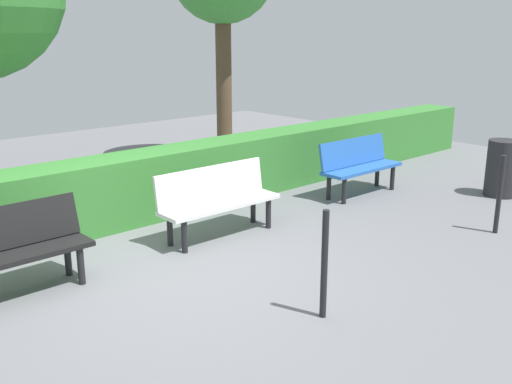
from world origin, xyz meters
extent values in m
plane|color=slate|center=(0.00, 0.00, 0.00)|extent=(18.24, 18.24, 0.00)
cube|color=blue|center=(-3.94, -0.52, 0.41)|extent=(1.50, 0.45, 0.05)
cube|color=blue|center=(-3.94, -0.71, 0.65)|extent=(1.49, 0.15, 0.42)
cylinder|color=black|center=(-4.53, -0.36, 0.20)|extent=(0.07, 0.07, 0.39)
cylinder|color=black|center=(-4.54, -0.66, 0.20)|extent=(0.07, 0.07, 0.39)
cylinder|color=black|center=(-3.34, -0.38, 0.20)|extent=(0.07, 0.07, 0.39)
cylinder|color=black|center=(-3.35, -0.68, 0.20)|extent=(0.07, 0.07, 0.39)
cube|color=white|center=(-1.12, -0.51, 0.41)|extent=(1.61, 0.45, 0.05)
cube|color=white|center=(-1.13, -0.70, 0.65)|extent=(1.61, 0.13, 0.42)
cylinder|color=black|center=(-1.77, -0.35, 0.20)|extent=(0.07, 0.07, 0.39)
cylinder|color=black|center=(-1.78, -0.65, 0.20)|extent=(0.07, 0.07, 0.39)
cylinder|color=black|center=(-0.47, -0.37, 0.20)|extent=(0.07, 0.07, 0.39)
cylinder|color=black|center=(-0.47, -0.67, 0.20)|extent=(0.07, 0.07, 0.39)
cube|color=black|center=(1.47, -0.52, 0.41)|extent=(1.64, 0.42, 0.05)
cylinder|color=black|center=(0.80, -0.37, 0.20)|extent=(0.07, 0.07, 0.39)
cylinder|color=black|center=(0.80, -0.67, 0.20)|extent=(0.07, 0.07, 0.39)
cube|color=#387F33|center=(-1.22, -1.80, 0.45)|extent=(14.24, 0.66, 0.90)
cylinder|color=brown|center=(-3.84, -3.74, 1.48)|extent=(0.29, 0.29, 2.97)
cylinder|color=black|center=(-3.77, 1.72, 0.50)|extent=(0.06, 0.06, 1.00)
cylinder|color=black|center=(-0.47, 1.72, 0.50)|extent=(0.06, 0.06, 1.00)
cylinder|color=#262628|center=(-5.48, 0.96, 0.43)|extent=(0.48, 0.48, 0.87)
camera|label=1|loc=(3.11, 4.76, 2.46)|focal=40.42mm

